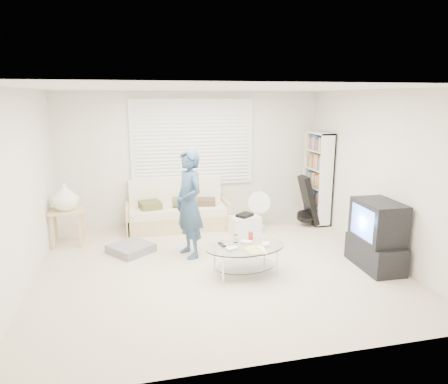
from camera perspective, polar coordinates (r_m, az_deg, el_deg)
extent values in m
plane|color=beige|center=(5.89, -0.94, -10.50)|extent=(5.00, 5.00, 0.00)
cube|color=silver|center=(7.69, -4.48, 4.84)|extent=(5.00, 0.02, 2.50)
cube|color=silver|center=(3.41, 6.92, -6.10)|extent=(5.00, 0.02, 2.50)
cube|color=silver|center=(5.57, -27.05, 0.14)|extent=(0.02, 4.50, 2.50)
cube|color=silver|center=(6.49, 21.16, 2.40)|extent=(0.02, 4.50, 2.50)
cube|color=white|center=(5.39, -1.04, 14.61)|extent=(5.00, 4.50, 0.02)
cube|color=white|center=(7.62, -4.49, 7.04)|extent=(2.32, 0.06, 1.62)
cube|color=black|center=(7.61, -4.47, 7.03)|extent=(2.20, 0.01, 1.50)
cube|color=silver|center=(7.58, -4.45, 7.01)|extent=(2.16, 0.04, 1.50)
cube|color=silver|center=(7.60, -4.47, 7.02)|extent=(2.32, 0.08, 1.62)
cube|color=tan|center=(7.48, -6.60, -4.14)|extent=(1.81, 0.72, 0.29)
cube|color=beige|center=(7.40, -6.63, -2.58)|extent=(1.73, 0.67, 0.14)
cube|color=beige|center=(7.63, -6.95, -0.01)|extent=(1.73, 0.20, 0.55)
cube|color=tan|center=(7.42, -13.58, -3.72)|extent=(0.05, 0.72, 0.51)
cube|color=tan|center=(7.60, 0.16, -2.93)|extent=(0.05, 0.72, 0.51)
cube|color=brown|center=(7.30, -10.51, -1.84)|extent=(0.43, 0.43, 0.13)
cylinder|color=brown|center=(7.32, -5.56, -1.36)|extent=(0.45, 0.20, 0.20)
cube|color=#463223|center=(7.44, -2.51, -1.41)|extent=(0.38, 0.38, 0.11)
cube|color=slate|center=(6.52, -13.14, -7.84)|extent=(0.81, 0.81, 0.13)
cube|color=tan|center=(6.99, -21.59, -2.55)|extent=(0.53, 0.42, 0.04)
cube|color=tan|center=(6.96, -23.28, -5.31)|extent=(0.04, 0.04, 0.57)
cube|color=tan|center=(6.90, -19.83, -5.18)|extent=(0.04, 0.04, 0.57)
cube|color=tan|center=(7.26, -22.86, -4.53)|extent=(0.04, 0.04, 0.57)
cube|color=tan|center=(7.20, -19.55, -4.40)|extent=(0.04, 0.04, 0.57)
imported|color=white|center=(6.94, -21.76, -0.62)|extent=(0.42, 0.42, 0.44)
cube|color=white|center=(7.88, 13.25, 1.96)|extent=(0.28, 0.74, 1.75)
cube|color=black|center=(7.67, 11.98, -1.17)|extent=(0.36, 0.34, 0.94)
cylinder|color=black|center=(7.74, 11.62, -3.45)|extent=(0.34, 0.36, 0.18)
cylinder|color=white|center=(7.59, 4.85, -4.87)|extent=(0.28, 0.28, 0.03)
cylinder|color=white|center=(7.53, 4.87, -3.58)|extent=(0.04, 0.04, 0.36)
cylinder|color=white|center=(7.45, 4.92, -1.43)|extent=(0.43, 0.28, 0.42)
cylinder|color=white|center=(7.45, 4.92, -1.43)|extent=(0.12, 0.10, 0.11)
cube|color=white|center=(7.21, 2.97, -4.66)|extent=(0.58, 0.46, 0.31)
cube|color=black|center=(7.16, 2.99, -3.30)|extent=(0.35, 0.34, 0.05)
cube|color=black|center=(6.18, 20.78, -8.25)|extent=(0.50, 0.91, 0.40)
cube|color=black|center=(6.02, 21.16, -3.93)|extent=(0.52, 0.76, 0.58)
cube|color=#6390F2|center=(5.90, 19.19, -4.11)|extent=(0.04, 0.57, 0.44)
ellipsoid|color=silver|center=(5.49, 3.07, -7.83)|extent=(1.14, 0.77, 0.02)
ellipsoid|color=silver|center=(5.60, 3.04, -10.50)|extent=(0.87, 0.59, 0.01)
cylinder|color=silver|center=(5.27, -0.10, -11.22)|extent=(0.03, 0.03, 0.38)
cylinder|color=silver|center=(5.52, 7.60, -10.19)|extent=(0.03, 0.03, 0.38)
cylinder|color=silver|center=(5.66, -1.38, -9.45)|extent=(0.03, 0.03, 0.38)
cylinder|color=silver|center=(5.89, 5.84, -8.59)|extent=(0.03, 0.03, 0.38)
cube|color=white|center=(5.34, 1.13, -8.11)|extent=(0.17, 0.14, 0.04)
cube|color=white|center=(5.58, 3.21, -7.17)|extent=(0.18, 0.16, 0.04)
cube|color=white|center=(5.53, 6.00, -7.42)|extent=(0.16, 0.18, 0.04)
cylinder|color=silver|center=(5.60, 1.68, -6.68)|extent=(0.06, 0.06, 0.11)
cylinder|color=red|center=(5.69, 3.83, -6.33)|extent=(0.07, 0.07, 0.12)
cube|color=black|center=(5.50, -0.31, -7.53)|extent=(0.08, 0.18, 0.02)
cube|color=white|center=(5.36, 4.74, -8.24)|extent=(0.26, 0.33, 0.01)
cube|color=tan|center=(5.33, 4.31, -8.30)|extent=(0.24, 0.30, 0.01)
imported|color=navy|center=(6.02, -5.00, -1.72)|extent=(0.57, 0.70, 1.65)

